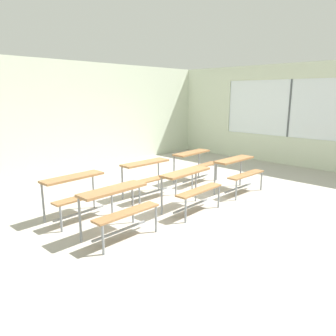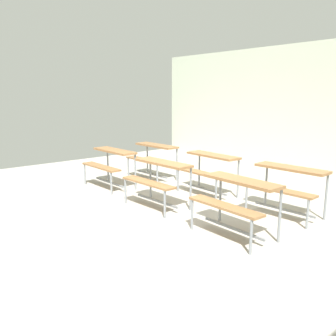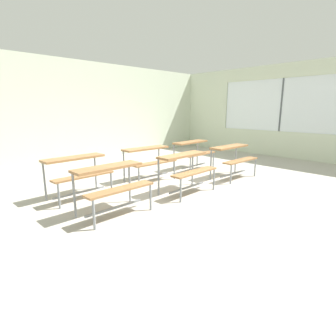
{
  "view_description": "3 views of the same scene",
  "coord_description": "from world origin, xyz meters",
  "px_view_note": "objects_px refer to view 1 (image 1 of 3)",
  "views": [
    {
      "loc": [
        -4.49,
        -3.64,
        2.12
      ],
      "look_at": [
        -0.16,
        0.56,
        0.72
      ],
      "focal_mm": 34.17,
      "sensor_mm": 36.0,
      "label": 1
    },
    {
      "loc": [
        4.27,
        -3.54,
        1.82
      ],
      "look_at": [
        -0.82,
        0.75,
        0.44
      ],
      "focal_mm": 38.19,
      "sensor_mm": 36.0,
      "label": 2
    },
    {
      "loc": [
        -3.8,
        -3.3,
        1.6
      ],
      "look_at": [
        -0.62,
        0.02,
        0.55
      ],
      "focal_mm": 28.0,
      "sensor_mm": 36.0,
      "label": 3
    }
  ],
  "objects_px": {
    "desk_bench_r1c0": "(77,187)",
    "desk_bench_r0c2": "(238,167)",
    "desk_bench_r0c1": "(190,181)",
    "desk_bench_r1c1": "(149,171)",
    "desk_bench_r0c0": "(118,201)",
    "desk_bench_r1c2": "(195,160)"
  },
  "relations": [
    {
      "from": "desk_bench_r0c2",
      "to": "desk_bench_r1c0",
      "type": "distance_m",
      "value": 3.45
    },
    {
      "from": "desk_bench_r0c1",
      "to": "desk_bench_r1c0",
      "type": "xyz_separation_m",
      "value": [
        -1.64,
        1.16,
        0.0
      ]
    },
    {
      "from": "desk_bench_r0c0",
      "to": "desk_bench_r1c0",
      "type": "height_order",
      "value": "same"
    },
    {
      "from": "desk_bench_r0c0",
      "to": "desk_bench_r1c1",
      "type": "xyz_separation_m",
      "value": [
        1.62,
        1.09,
        0.0
      ]
    },
    {
      "from": "desk_bench_r0c0",
      "to": "desk_bench_r1c1",
      "type": "height_order",
      "value": "same"
    },
    {
      "from": "desk_bench_r1c0",
      "to": "desk_bench_r1c1",
      "type": "relative_size",
      "value": 1.0
    },
    {
      "from": "desk_bench_r0c2",
      "to": "desk_bench_r1c1",
      "type": "distance_m",
      "value": 1.96
    },
    {
      "from": "desk_bench_r0c1",
      "to": "desk_bench_r0c2",
      "type": "height_order",
      "value": "same"
    },
    {
      "from": "desk_bench_r0c1",
      "to": "desk_bench_r0c0",
      "type": "bearing_deg",
      "value": 175.73
    },
    {
      "from": "desk_bench_r0c0",
      "to": "desk_bench_r0c2",
      "type": "relative_size",
      "value": 1.0
    },
    {
      "from": "desk_bench_r0c1",
      "to": "desk_bench_r1c0",
      "type": "relative_size",
      "value": 1.0
    },
    {
      "from": "desk_bench_r0c2",
      "to": "desk_bench_r1c1",
      "type": "relative_size",
      "value": 1.0
    },
    {
      "from": "desk_bench_r0c0",
      "to": "desk_bench_r1c2",
      "type": "distance_m",
      "value": 3.4
    },
    {
      "from": "desk_bench_r0c2",
      "to": "desk_bench_r1c1",
      "type": "bearing_deg",
      "value": 145.31
    },
    {
      "from": "desk_bench_r0c1",
      "to": "desk_bench_r1c2",
      "type": "bearing_deg",
      "value": 34.81
    },
    {
      "from": "desk_bench_r0c1",
      "to": "desk_bench_r1c0",
      "type": "bearing_deg",
      "value": 142.7
    },
    {
      "from": "desk_bench_r1c0",
      "to": "desk_bench_r1c2",
      "type": "relative_size",
      "value": 0.99
    },
    {
      "from": "desk_bench_r1c1",
      "to": "desk_bench_r1c2",
      "type": "distance_m",
      "value": 1.58
    },
    {
      "from": "desk_bench_r0c1",
      "to": "desk_bench_r1c1",
      "type": "bearing_deg",
      "value": 86.62
    },
    {
      "from": "desk_bench_r0c0",
      "to": "desk_bench_r1c0",
      "type": "xyz_separation_m",
      "value": [
        -0.04,
        1.1,
        0.0
      ]
    },
    {
      "from": "desk_bench_r1c0",
      "to": "desk_bench_r0c2",
      "type": "bearing_deg",
      "value": -21.63
    },
    {
      "from": "desk_bench_r1c1",
      "to": "desk_bench_r1c0",
      "type": "bearing_deg",
      "value": -178.41
    }
  ]
}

